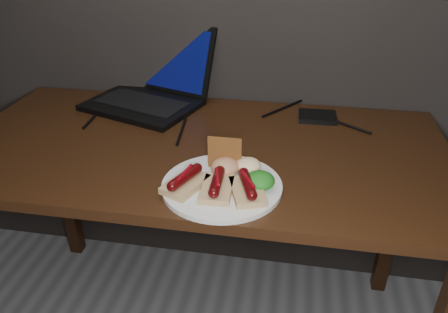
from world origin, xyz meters
The scene contains 12 objects.
desk centered at (0.00, 1.38, 0.66)m, with size 1.40×0.70×0.75m.
laptop centered at (-0.23, 1.66, 0.80)m, with size 0.45×0.44×0.25m.
hard_drive centered at (0.33, 1.61, 0.76)m, with size 0.12×0.09×0.02m, color black.
desk_cables centered at (0.03, 1.56, 0.75)m, with size 0.88×0.41×0.01m.
plate centered at (0.10, 1.17, 0.76)m, with size 0.29×0.29×0.01m, color silver.
bread_sausage_left centered at (0.02, 1.14, 0.78)m, with size 0.11×0.13×0.04m.
bread_sausage_center centered at (0.10, 1.13, 0.78)m, with size 0.07×0.12×0.04m.
bread_sausage_right centered at (0.17, 1.14, 0.78)m, with size 0.10×0.13×0.04m.
crispbread centered at (0.09, 1.24, 0.80)m, with size 0.09×0.01×0.09m, color brown.
salad_greens centered at (0.19, 1.17, 0.78)m, with size 0.07×0.07×0.04m, color #155F13.
salsa_mound centered at (0.10, 1.22, 0.78)m, with size 0.07×0.07×0.04m, color #A92710.
coleslaw_mound centered at (0.16, 1.23, 0.78)m, with size 0.06×0.06×0.04m, color white.
Camera 1 is at (0.26, 0.31, 1.33)m, focal length 35.00 mm.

